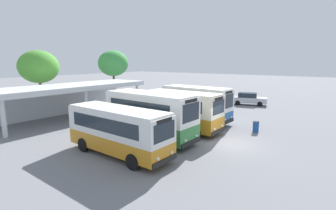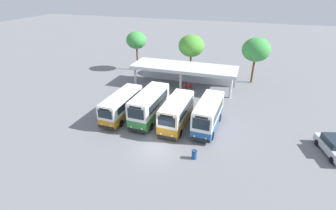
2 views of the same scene
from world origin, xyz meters
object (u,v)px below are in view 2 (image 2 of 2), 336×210
(city_bus_second_in_row, at_px, (149,105))
(litter_bin_apron, at_px, (194,155))
(parked_car_flank, at_px, (334,147))
(waiting_chair_end_by_column, at_px, (182,85))
(waiting_chair_second_from_end, at_px, (186,86))
(city_bus_nearest_orange, at_px, (122,104))
(waiting_chair_middle_seat, at_px, (191,86))
(city_bus_middle_cream, at_px, (177,112))
(city_bus_fourth_amber, at_px, (208,114))

(city_bus_second_in_row, bearing_deg, litter_bin_apron, -40.18)
(parked_car_flank, xyz_separation_m, waiting_chair_end_by_column, (-18.18, 11.38, -0.31))
(waiting_chair_end_by_column, distance_m, waiting_chair_second_from_end, 0.72)
(waiting_chair_second_from_end, distance_m, litter_bin_apron, 16.96)
(parked_car_flank, distance_m, waiting_chair_end_by_column, 21.45)
(city_bus_second_in_row, distance_m, litter_bin_apron, 8.93)
(city_bus_second_in_row, height_order, litter_bin_apron, city_bus_second_in_row)
(city_bus_nearest_orange, relative_size, litter_bin_apron, 8.32)
(waiting_chair_middle_seat, bearing_deg, waiting_chair_second_from_end, -179.21)
(city_bus_middle_cream, height_order, litter_bin_apron, city_bus_middle_cream)
(parked_car_flank, distance_m, waiting_chair_middle_seat, 20.27)
(waiting_chair_end_by_column, distance_m, litter_bin_apron, 17.15)
(city_bus_middle_cream, xyz_separation_m, parked_car_flank, (15.87, -0.33, -0.98))
(city_bus_fourth_amber, relative_size, parked_car_flank, 1.46)
(city_bus_middle_cream, distance_m, waiting_chair_end_by_column, 11.36)
(city_bus_second_in_row, bearing_deg, waiting_chair_second_from_end, 79.91)
(city_bus_fourth_amber, xyz_separation_m, waiting_chair_second_from_end, (-5.07, 10.42, -1.33))
(waiting_chair_second_from_end, height_order, litter_bin_apron, litter_bin_apron)
(city_bus_middle_cream, relative_size, waiting_chair_second_from_end, 8.00)
(city_bus_fourth_amber, bearing_deg, litter_bin_apron, -92.23)
(city_bus_nearest_orange, bearing_deg, waiting_chair_end_by_column, 66.93)
(city_bus_second_in_row, bearing_deg, city_bus_fourth_amber, 1.19)
(city_bus_nearest_orange, xyz_separation_m, waiting_chair_end_by_column, (4.64, 10.90, -1.13))
(waiting_chair_middle_seat, bearing_deg, litter_bin_apron, -75.75)
(litter_bin_apron, bearing_deg, waiting_chair_end_by_column, 108.94)
(city_bus_second_in_row, xyz_separation_m, city_bus_fourth_amber, (6.96, 0.14, -0.09))
(city_bus_nearest_orange, height_order, litter_bin_apron, city_bus_nearest_orange)
(city_bus_middle_cream, distance_m, city_bus_fourth_amber, 3.54)
(waiting_chair_end_by_column, bearing_deg, city_bus_middle_cream, -78.17)
(city_bus_fourth_amber, bearing_deg, waiting_chair_end_by_column, 119.13)
(city_bus_second_in_row, relative_size, city_bus_fourth_amber, 1.05)
(waiting_chair_middle_seat, bearing_deg, waiting_chair_end_by_column, -178.40)
(city_bus_fourth_amber, relative_size, litter_bin_apron, 7.74)
(city_bus_middle_cream, relative_size, litter_bin_apron, 7.65)
(waiting_chair_second_from_end, bearing_deg, parked_car_flank, -33.14)
(waiting_chair_second_from_end, bearing_deg, city_bus_second_in_row, -100.09)
(city_bus_nearest_orange, height_order, city_bus_middle_cream, city_bus_middle_cream)
(city_bus_fourth_amber, distance_m, parked_car_flank, 12.47)
(city_bus_nearest_orange, xyz_separation_m, litter_bin_apron, (10.21, -5.32, -1.20))
(waiting_chair_second_from_end, bearing_deg, waiting_chair_end_by_column, -177.60)
(waiting_chair_end_by_column, relative_size, waiting_chair_second_from_end, 1.00)
(city_bus_second_in_row, relative_size, parked_car_flank, 1.53)
(city_bus_nearest_orange, relative_size, city_bus_second_in_row, 1.02)
(city_bus_nearest_orange, xyz_separation_m, city_bus_second_in_row, (3.48, 0.36, 0.29))
(waiting_chair_second_from_end, xyz_separation_m, waiting_chair_middle_seat, (0.72, 0.01, 0.00))
(waiting_chair_end_by_column, relative_size, waiting_chair_middle_seat, 1.00)
(litter_bin_apron, bearing_deg, city_bus_nearest_orange, 152.47)
(waiting_chair_end_by_column, xyz_separation_m, waiting_chair_middle_seat, (1.44, 0.04, 0.00))
(waiting_chair_second_from_end, bearing_deg, city_bus_nearest_orange, -116.12)
(city_bus_middle_cream, distance_m, waiting_chair_middle_seat, 11.19)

